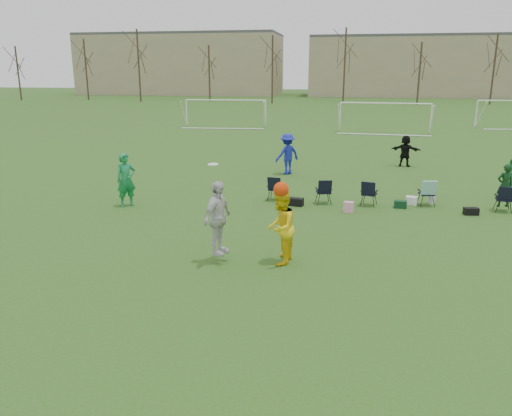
% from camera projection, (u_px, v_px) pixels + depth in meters
% --- Properties ---
extents(ground, '(260.00, 260.00, 0.00)m').
position_uv_depth(ground, '(292.00, 287.00, 11.87)').
color(ground, '#2C541A').
rests_on(ground, ground).
extents(fielder_green_near, '(0.87, 0.87, 2.03)m').
position_uv_depth(fielder_green_near, '(126.00, 180.00, 18.75)').
color(fielder_green_near, '#168045').
rests_on(fielder_green_near, ground).
extents(fielder_blue, '(1.47, 1.42, 2.02)m').
position_uv_depth(fielder_blue, '(287.00, 154.00, 24.63)').
color(fielder_blue, '#1623A8').
rests_on(fielder_blue, ground).
extents(fielder_black, '(1.63, 0.91, 1.67)m').
position_uv_depth(fielder_black, '(405.00, 151.00, 26.68)').
color(fielder_black, black).
rests_on(fielder_black, ground).
extents(center_contest, '(2.46, 1.37, 2.69)m').
position_uv_depth(center_contest, '(254.00, 223.00, 13.12)').
color(center_contest, silver).
rests_on(center_contest, ground).
extents(sideline_setup, '(9.10, 2.15, 1.74)m').
position_uv_depth(sideline_setup, '(397.00, 193.00, 18.88)').
color(sideline_setup, '#0E3616').
rests_on(sideline_setup, ground).
extents(goal_left, '(7.39, 0.76, 2.46)m').
position_uv_depth(goal_left, '(226.00, 105.00, 45.34)').
color(goal_left, white).
rests_on(goal_left, ground).
extents(goal_mid, '(7.40, 0.63, 2.46)m').
position_uv_depth(goal_mid, '(385.00, 109.00, 40.99)').
color(goal_mid, white).
rests_on(goal_mid, ground).
extents(tree_line, '(110.28, 3.28, 11.40)m').
position_uv_depth(tree_line, '(346.00, 70.00, 76.67)').
color(tree_line, '#382B21').
rests_on(tree_line, ground).
extents(building_row, '(126.00, 16.00, 13.00)m').
position_uv_depth(building_row, '(380.00, 65.00, 100.08)').
color(building_row, tan).
rests_on(building_row, ground).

